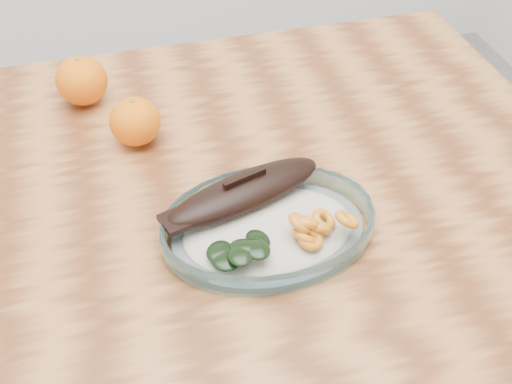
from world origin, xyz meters
TOP-DOWN VIEW (x-y plane):
  - dining_table at (0.00, 0.00)m, footprint 1.20×0.80m
  - plated_meal at (0.11, -0.10)m, footprint 0.49×0.49m
  - orange_left at (-0.09, 0.26)m, footprint 0.08×0.08m
  - orange_right at (-0.02, 0.13)m, footprint 0.07×0.07m

SIDE VIEW (x-z plane):
  - dining_table at x=0.00m, z-range 0.28..1.03m
  - plated_meal at x=0.11m, z-range 0.73..0.81m
  - orange_right at x=-0.02m, z-range 0.75..0.82m
  - orange_left at x=-0.09m, z-range 0.75..0.83m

